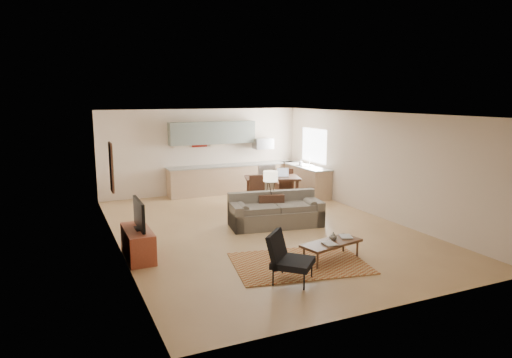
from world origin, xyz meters
name	(u,v)px	position (x,y,z in m)	size (l,w,h in m)	color
room	(261,173)	(0.00, 0.00, 1.35)	(9.00, 9.00, 9.00)	#AA8253
kitchen_counter_back	(232,178)	(0.90, 4.18, 0.46)	(4.26, 0.64, 0.92)	tan
kitchen_counter_right	(305,180)	(2.93, 3.00, 0.46)	(0.64, 2.26, 0.92)	tan
kitchen_range	(263,176)	(2.00, 4.18, 0.45)	(0.62, 0.62, 0.90)	#A5A8AD
kitchen_microwave	(263,144)	(2.00, 4.20, 1.55)	(0.62, 0.40, 0.35)	#A5A8AD
upper_cabinets	(213,133)	(0.30, 4.33, 1.95)	(2.80, 0.34, 0.70)	slate
window_right	(314,145)	(3.23, 3.00, 1.55)	(0.02, 1.40, 1.05)	white
wall_art_left	(112,167)	(-3.21, 0.90, 1.55)	(0.06, 0.42, 1.10)	olive
triptych	(199,139)	(-0.10, 4.47, 1.75)	(1.70, 0.04, 0.50)	#FEE6C6
rug	(299,263)	(-0.30, -2.36, 0.01)	(2.43, 1.68, 0.02)	#8C3917
sofa	(276,210)	(0.43, 0.09, 0.40)	(2.29, 1.00, 0.80)	#665E52
coffee_table	(331,251)	(0.33, -2.46, 0.19)	(1.24, 0.49, 0.37)	#472B19
book_a	(324,244)	(0.10, -2.56, 0.38)	(0.24, 0.31, 0.03)	maroon
book_b	(340,237)	(0.65, -2.28, 0.38)	(0.32, 0.36, 0.02)	navy
vase	(333,236)	(0.42, -2.39, 0.45)	(0.18, 0.18, 0.16)	black
armchair	(293,258)	(-0.82, -3.05, 0.42)	(0.74, 0.74, 0.84)	black
tv_credenza	(138,243)	(-2.99, -0.79, 0.29)	(0.48, 1.24, 0.57)	brown
tv	(139,214)	(-2.94, -0.79, 0.86)	(0.10, 0.95, 0.57)	black
console_table	(270,208)	(0.45, 0.43, 0.36)	(0.62, 0.42, 0.73)	#392116
table_lamp	(271,182)	(0.45, 0.43, 1.02)	(0.35, 0.35, 0.58)	beige
dining_table	(272,190)	(1.39, 2.26, 0.39)	(1.55, 0.89, 0.78)	#392116
dining_chair_near	(259,193)	(0.75, 1.76, 0.47)	(0.44, 0.47, 0.93)	#392116
dining_chair_far	(284,183)	(2.04, 2.76, 0.47)	(0.45, 0.47, 0.94)	#392116
laptop	(283,172)	(1.70, 2.16, 0.91)	(0.33, 0.25, 0.25)	#A5A8AD
soap_bottle	(301,162)	(2.83, 3.13, 1.02)	(0.10, 0.11, 0.19)	#FEE6C6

